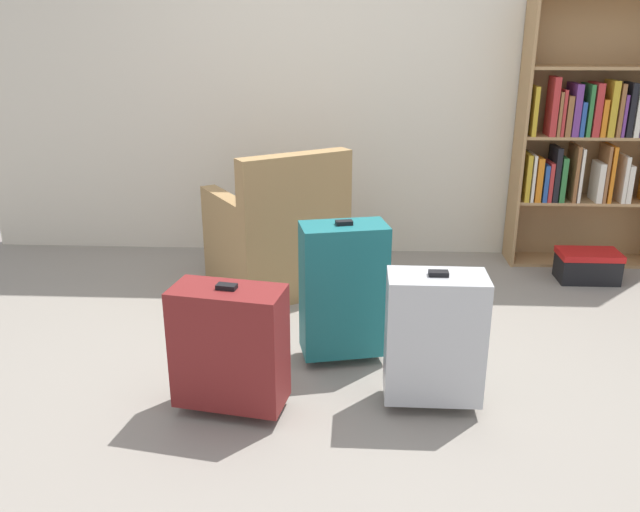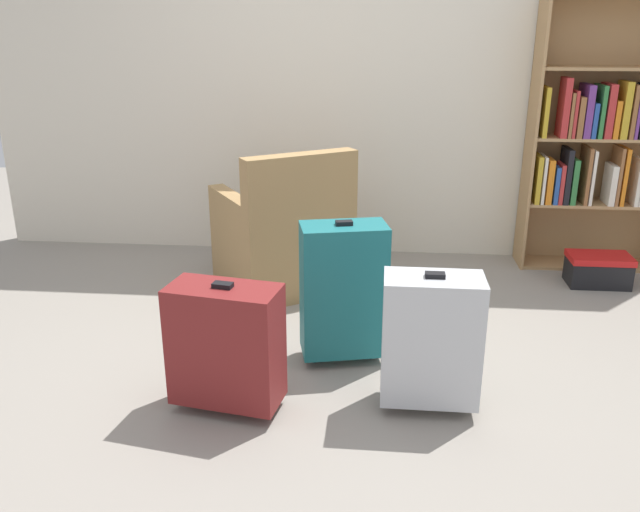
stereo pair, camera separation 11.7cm
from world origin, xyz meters
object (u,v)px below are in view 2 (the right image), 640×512
Objects in this scene: suitcase_dark_red at (226,344)px; suitcase_teal at (343,290)px; bookshelf at (605,140)px; suitcase_silver at (431,339)px; mug at (367,280)px; armchair at (284,239)px; storage_box at (598,269)px.

suitcase_teal is at bearing 46.00° from suitcase_dark_red.
bookshelf is 2.78× the size of suitcase_silver.
bookshelf reaches higher than mug.
armchair reaches higher than suitcase_dark_red.
bookshelf is at bearing 43.75° from suitcase_dark_red.
bookshelf is at bearing 15.82° from armchair.
storage_box is at bearing 35.80° from suitcase_teal.
bookshelf is 0.86m from storage_box.
armchair reaches higher than mug.
suitcase_silver is at bearing 5.84° from suitcase_dark_red.
armchair is 1.04m from suitcase_teal.
suitcase_silver is at bearing -127.55° from storage_box.
mug is at bearing 84.01° from suitcase_teal.
storage_box is 0.61× the size of suitcase_silver.
bookshelf is 1.83m from mug.
suitcase_teal is (-0.10, -0.97, 0.33)m from mug.
bookshelf is 2.97m from suitcase_dark_red.
mug is at bearing -159.93° from bookshelf.
mug is 1.03m from suitcase_teal.
armchair is at bearing -174.36° from storage_box.
suitcase_silver reaches higher than suitcase_dark_red.
mug is at bearing 102.23° from suitcase_silver.
suitcase_teal is at bearing 134.85° from suitcase_silver.
mug is at bearing -173.29° from storage_box.
suitcase_dark_red is 0.94× the size of suitcase_silver.
bookshelf is 2.36m from suitcase_silver.
bookshelf is 2.22m from armchair.
mug is at bearing 68.50° from suitcase_dark_red.
armchair is 1.52× the size of suitcase_silver.
bookshelf reaches higher than storage_box.
bookshelf reaches higher than armchair.
suitcase_silver is at bearing -58.43° from armchair.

